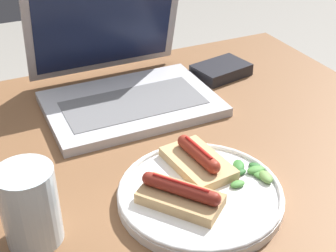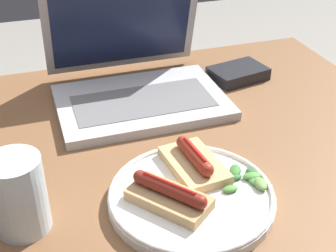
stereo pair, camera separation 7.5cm
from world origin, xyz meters
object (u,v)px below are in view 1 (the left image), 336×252
plate (200,194)px  external_drive (221,70)px  laptop (123,81)px  drinking_glass (30,206)px

plate → external_drive: size_ratio=1.85×
laptop → drinking_glass: laptop is taller
laptop → external_drive: laptop is taller
plate → external_drive: bearing=55.4°
plate → drinking_glass: bearing=174.1°
plate → drinking_glass: (-0.24, 0.02, 0.05)m
laptop → external_drive: (0.24, 0.01, -0.03)m
plate → drinking_glass: size_ratio=2.18×
laptop → external_drive: 0.24m
laptop → plate: (-0.01, -0.34, -0.03)m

